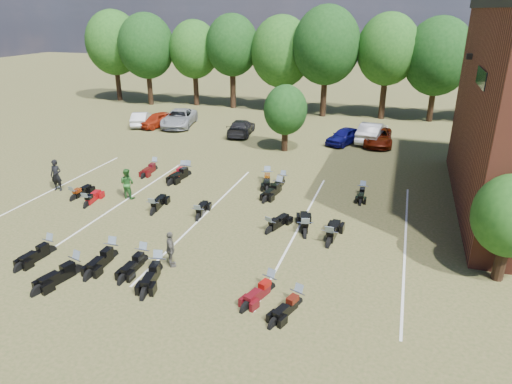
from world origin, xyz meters
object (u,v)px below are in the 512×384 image
at_px(motorcycle_7, 87,207).
at_px(motorcycle_14, 155,170).
at_px(car_4, 344,136).
at_px(person_black, 56,175).
at_px(person_grey, 171,249).
at_px(person_green, 127,183).
at_px(car_0, 158,120).
at_px(motorcycle_3, 144,262).
at_px(motorcycle_0, 51,252).

relative_size(motorcycle_7, motorcycle_14, 0.97).
distance_m(car_4, motorcycle_7, 20.36).
xyz_separation_m(person_black, person_grey, (10.41, -5.60, -0.15)).
distance_m(person_grey, motorcycle_7, 8.41).
xyz_separation_m(person_black, person_green, (4.58, 0.28, -0.07)).
bearing_deg(person_grey, car_0, -3.40).
distance_m(person_green, motorcycle_3, 7.55).
distance_m(car_0, motorcycle_7, 18.04).
xyz_separation_m(person_black, motorcycle_0, (4.79, -6.24, -0.94)).
bearing_deg(motorcycle_14, car_4, 39.76).
distance_m(person_black, motorcycle_14, 6.21).
height_order(car_4, motorcycle_3, car_4).
relative_size(person_black, motorcycle_14, 0.87).
bearing_deg(motorcycle_7, person_black, -34.67).
xyz_separation_m(car_4, person_green, (-10.05, -15.00, 0.24)).
height_order(car_0, person_green, person_green).
bearing_deg(car_0, person_grey, -38.30).
bearing_deg(person_grey, car_4, -45.30).
height_order(motorcycle_3, motorcycle_7, motorcycle_3).
distance_m(car_4, person_grey, 21.30).
bearing_deg(motorcycle_14, car_0, 114.90).
distance_m(person_grey, motorcycle_0, 5.71).
height_order(person_grey, motorcycle_7, person_grey).
bearing_deg(car_4, car_0, -157.74).
distance_m(person_black, person_green, 4.59).
relative_size(car_4, person_grey, 2.37).
height_order(motorcycle_0, motorcycle_7, motorcycle_0).
distance_m(car_0, motorcycle_3, 24.22).
relative_size(car_0, person_green, 2.23).
bearing_deg(car_0, motorcycle_0, -51.25).
xyz_separation_m(person_grey, motorcycle_14, (-6.86, 10.61, -0.79)).
height_order(person_grey, motorcycle_14, person_grey).
relative_size(person_grey, motorcycle_3, 0.72).
relative_size(person_black, motorcycle_0, 0.86).
bearing_deg(person_black, person_grey, -35.58).
bearing_deg(motorcycle_3, person_black, 147.41).
relative_size(car_0, motorcycle_3, 1.77).
distance_m(person_green, person_grey, 8.29).
distance_m(car_0, motorcycle_0, 23.06).
height_order(person_black, motorcycle_7, person_black).
bearing_deg(motorcycle_14, motorcycle_7, -96.94).
xyz_separation_m(car_0, person_black, (2.15, -15.74, 0.28)).
relative_size(motorcycle_0, motorcycle_14, 1.02).
distance_m(car_0, car_4, 16.79).
xyz_separation_m(motorcycle_3, motorcycle_14, (-5.57, 10.70, 0.00)).
bearing_deg(person_green, car_4, -120.03).
height_order(person_black, motorcycle_14, person_black).
bearing_deg(car_4, motorcycle_14, -113.33).
distance_m(person_black, motorcycle_3, 10.79).
bearing_deg(car_4, person_black, -109.92).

